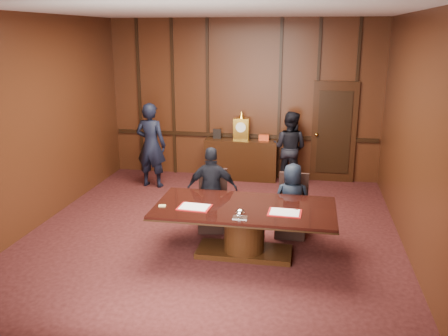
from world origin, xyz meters
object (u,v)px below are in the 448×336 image
at_px(sideboard, 241,158).
at_px(witness_left, 151,145).
at_px(conference_table, 244,222).
at_px(signatory_left, 212,190).
at_px(signatory_right, 292,201).
at_px(witness_right, 289,148).

height_order(sideboard, witness_left, witness_left).
bearing_deg(witness_left, conference_table, 136.25).
bearing_deg(conference_table, sideboard, 99.18).
bearing_deg(sideboard, signatory_left, -90.81).
relative_size(signatory_right, witness_right, 0.76).
xyz_separation_m(signatory_left, witness_right, (1.11, 2.80, 0.08)).
xyz_separation_m(witness_left, witness_right, (2.87, 0.71, -0.10)).
bearing_deg(signatory_right, conference_table, 46.43).
distance_m(sideboard, witness_left, 2.04).
bearing_deg(conference_table, witness_right, 82.66).
distance_m(signatory_left, signatory_right, 1.30).
bearing_deg(witness_left, witness_right, -159.65).
relative_size(conference_table, signatory_right, 2.16).
relative_size(sideboard, signatory_right, 1.32).
relative_size(signatory_left, witness_right, 0.89).
bearing_deg(signatory_left, witness_left, -57.31).
bearing_deg(signatory_left, sideboard, -98.09).
xyz_separation_m(sideboard, signatory_left, (-0.04, -2.96, 0.23)).
bearing_deg(witness_right, sideboard, 9.30).
distance_m(conference_table, signatory_right, 1.04).
bearing_deg(signatory_left, conference_table, 121.82).
height_order(conference_table, signatory_right, signatory_right).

